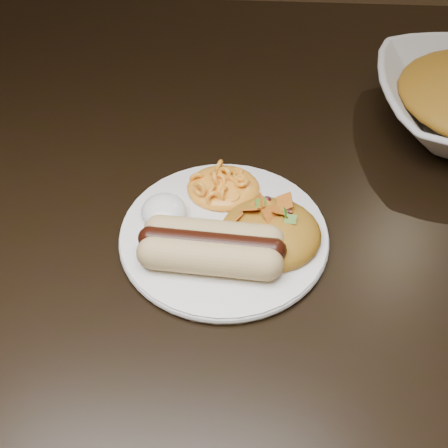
{
  "coord_description": "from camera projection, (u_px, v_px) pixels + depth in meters",
  "views": [
    {
      "loc": [
        0.13,
        -0.53,
        1.17
      ],
      "look_at": [
        0.1,
        -0.15,
        0.77
      ],
      "focal_mm": 42.0,
      "sensor_mm": 36.0,
      "label": 1
    }
  ],
  "objects": [
    {
      "name": "mac_and_cheese",
      "position": [
        223.0,
        180.0,
        0.59
      ],
      "size": [
        0.11,
        0.1,
        0.03
      ],
      "primitive_type": "ellipsoid",
      "rotation": [
        0.0,
        0.0,
        -0.39
      ],
      "color": "yellow",
      "rests_on": "plate"
    },
    {
      "name": "hotdog",
      "position": [
        212.0,
        246.0,
        0.52
      ],
      "size": [
        0.12,
        0.07,
        0.03
      ],
      "rotation": [
        0.0,
        0.0,
        -0.06
      ],
      "color": "tan",
      "rests_on": "plate"
    },
    {
      "name": "sour_cream",
      "position": [
        163.0,
        206.0,
        0.56
      ],
      "size": [
        0.06,
        0.06,
        0.03
      ],
      "primitive_type": "ellipsoid",
      "rotation": [
        0.0,
        0.0,
        0.24
      ],
      "color": "white",
      "rests_on": "plate"
    },
    {
      "name": "table",
      "position": [
        157.0,
        200.0,
        0.74
      ],
      "size": [
        1.6,
        0.9,
        0.75
      ],
      "color": "black",
      "rests_on": "floor"
    },
    {
      "name": "taco_salad",
      "position": [
        271.0,
        226.0,
        0.53
      ],
      "size": [
        0.11,
        0.1,
        0.05
      ],
      "rotation": [
        0.0,
        0.0,
        0.2
      ],
      "color": "#C63E06",
      "rests_on": "plate"
    },
    {
      "name": "plate",
      "position": [
        224.0,
        234.0,
        0.56
      ],
      "size": [
        0.27,
        0.27,
        0.01
      ],
      "primitive_type": "cylinder",
      "rotation": [
        0.0,
        0.0,
        -0.25
      ],
      "color": "white",
      "rests_on": "table"
    },
    {
      "name": "floor",
      "position": [
        183.0,
        405.0,
        1.21
      ],
      "size": [
        4.0,
        4.0,
        0.0
      ],
      "primitive_type": "plane",
      "color": "#322011",
      "rests_on": "ground"
    }
  ]
}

